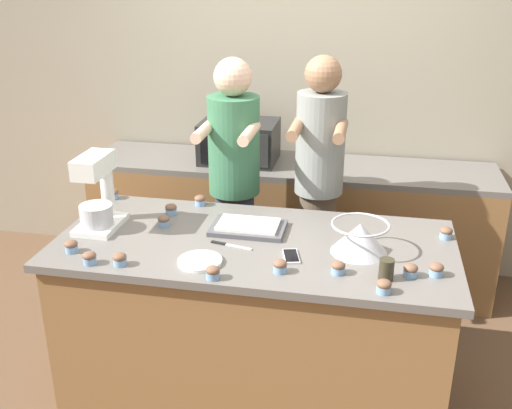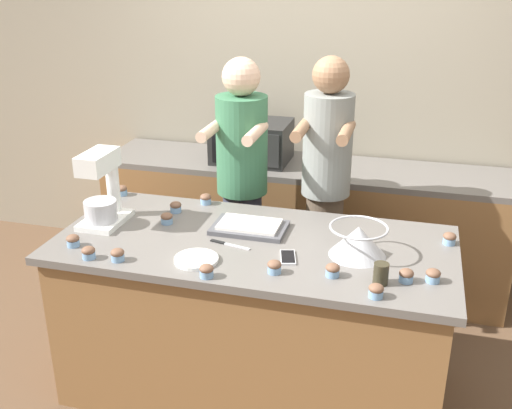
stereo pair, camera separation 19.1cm
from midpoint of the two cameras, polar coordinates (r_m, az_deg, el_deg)
ground_plane at (r=3.47m, az=1.43°, el=-16.77°), size 16.00×16.00×0.00m
back_wall at (r=4.36m, az=6.78°, el=11.02°), size 10.00×0.06×2.70m
island_counter at (r=3.21m, az=1.51°, el=-10.61°), size 1.99×0.92×0.88m
back_counter at (r=4.30m, az=5.51°, el=-1.81°), size 2.80×0.60×0.88m
person_left at (r=3.66m, az=0.15°, el=1.66°), size 0.33×0.49×1.68m
person_right at (r=3.56m, az=8.15°, el=1.20°), size 0.31×0.48×1.71m
stand_mixer at (r=3.21m, az=-12.79°, el=1.11°), size 0.20×0.30×0.40m
mixing_bowl at (r=2.88m, az=11.58°, el=-3.36°), size 0.28×0.28×0.15m
baking_tray at (r=3.11m, az=1.13°, el=-2.16°), size 0.38×0.25×0.04m
microwave_oven at (r=4.17m, az=0.91°, el=6.04°), size 0.52×0.39×0.28m
cell_phone at (r=2.84m, az=4.99°, el=-5.07°), size 0.10×0.16×0.01m
drinking_glass at (r=2.67m, az=13.83°, el=-6.45°), size 0.07×0.07×0.10m
small_plate at (r=2.81m, az=-3.77°, el=-5.27°), size 0.21×0.21×0.02m
knife at (r=2.96m, az=-0.90°, el=-3.82°), size 0.22×0.06×0.01m
cupcake_0 at (r=3.14m, az=19.62°, el=-3.08°), size 0.06×0.06×0.06m
cupcake_1 at (r=3.44m, az=-3.24°, el=0.52°), size 0.06×0.06×0.06m
cupcake_2 at (r=2.85m, az=-11.19°, el=-4.74°), size 0.06×0.06×0.06m
cupcake_3 at (r=2.66m, az=-2.69°, el=-6.36°), size 0.06×0.06×0.06m
cupcake_4 at (r=3.04m, az=-15.33°, el=-3.35°), size 0.06×0.06×0.06m
cupcake_5 at (r=2.76m, az=18.44°, el=-6.46°), size 0.06×0.06×0.06m
cupcake_6 at (r=3.64m, az=-11.20°, el=1.33°), size 0.06×0.06×0.06m
cupcake_7 at (r=2.58m, az=13.48°, el=-8.02°), size 0.06×0.06×0.06m
cupcake_8 at (r=2.70m, az=9.34°, el=-6.21°), size 0.06×0.06×0.06m
cupcake_9 at (r=3.20m, az=-6.82°, el=-1.33°), size 0.06×0.06×0.06m
cupcake_10 at (r=2.70m, az=3.79°, el=-5.96°), size 0.06×0.06×0.06m
cupcake_11 at (r=2.90m, az=-13.85°, el=-4.49°), size 0.06×0.06×0.06m
cupcake_12 at (r=3.34m, az=-6.05°, el=-0.25°), size 0.06×0.06×0.06m
cupcake_13 at (r=2.73m, az=16.09°, el=-6.54°), size 0.06×0.06×0.06m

